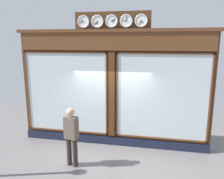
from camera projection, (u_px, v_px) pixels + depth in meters
The scene contains 2 objects.
shop_facade at pixel (113, 88), 7.39m from camera, with size 6.37×0.42×4.33m.
pedestrian at pixel (71, 135), 6.17m from camera, with size 0.40×0.30×1.69m.
Camera 1 is at (-1.40, 6.97, 3.43)m, focal length 36.07 mm.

